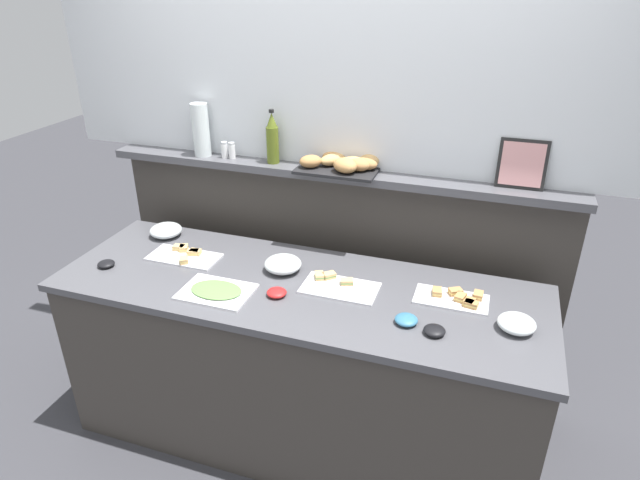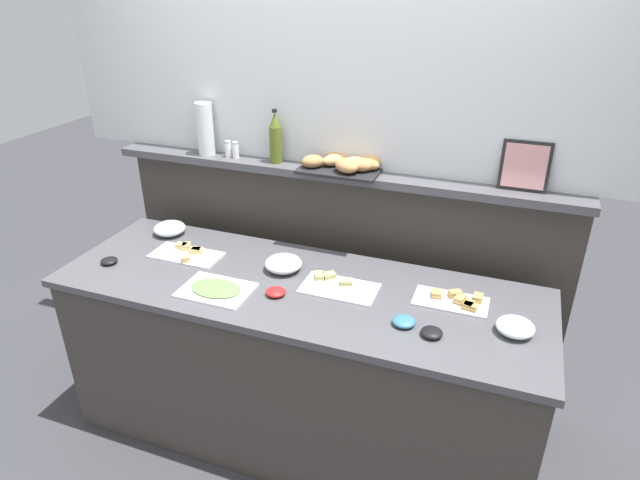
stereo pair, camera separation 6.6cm
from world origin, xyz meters
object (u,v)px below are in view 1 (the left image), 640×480
(salt_shaker, at_px, (225,150))
(framed_picture, at_px, (522,164))
(water_carafe, at_px, (201,130))
(glass_bowl_large, at_px, (516,324))
(condiment_bowl_teal, at_px, (277,293))
(sandwich_platter_front, at_px, (185,255))
(sandwich_platter_side, at_px, (338,286))
(condiment_bowl_red, at_px, (106,264))
(sandwich_platter_rear, at_px, (455,298))
(glass_bowl_medium, at_px, (283,265))
(olive_oil_bottle, at_px, (272,139))
(condiment_bowl_cream, at_px, (406,320))
(glass_bowl_small, at_px, (166,231))
(bread_basket, at_px, (345,163))
(condiment_bowl_dark, at_px, (434,330))
(pepper_shaker, at_px, (232,151))
(cold_cuts_platter, at_px, (216,291))

(salt_shaker, bearing_deg, framed_picture, 1.48)
(salt_shaker, xyz_separation_m, water_carafe, (-0.13, 0.00, 0.10))
(glass_bowl_large, xyz_separation_m, condiment_bowl_teal, (-1.01, -0.07, -0.01))
(sandwich_platter_front, height_order, sandwich_platter_side, same)
(water_carafe, bearing_deg, condiment_bowl_red, -110.57)
(sandwich_platter_front, distance_m, sandwich_platter_rear, 1.33)
(glass_bowl_medium, distance_m, olive_oil_bottle, 0.65)
(glass_bowl_large, relative_size, condiment_bowl_red, 1.87)
(sandwich_platter_side, height_order, condiment_bowl_cream, sandwich_platter_side)
(sandwich_platter_side, bearing_deg, glass_bowl_small, 168.49)
(glass_bowl_large, distance_m, framed_picture, 0.74)
(framed_picture, bearing_deg, sandwich_platter_rear, -115.11)
(bread_basket, bearing_deg, condiment_bowl_dark, -48.79)
(olive_oil_bottle, bearing_deg, glass_bowl_medium, -62.66)
(condiment_bowl_teal, distance_m, pepper_shaker, 0.88)
(cold_cuts_platter, distance_m, condiment_bowl_teal, 0.27)
(water_carafe, bearing_deg, olive_oil_bottle, 0.84)
(condiment_bowl_teal, bearing_deg, sandwich_platter_side, 32.47)
(cold_cuts_platter, relative_size, framed_picture, 1.42)
(condiment_bowl_dark, bearing_deg, olive_oil_bottle, 145.59)
(salt_shaker, height_order, water_carafe, water_carafe)
(glass_bowl_small, relative_size, condiment_bowl_cream, 1.80)
(glass_bowl_small, height_order, condiment_bowl_teal, glass_bowl_small)
(condiment_bowl_cream, height_order, salt_shaker, salt_shaker)
(sandwich_platter_rear, bearing_deg, condiment_bowl_cream, -126.18)
(condiment_bowl_red, bearing_deg, framed_picture, 19.46)
(sandwich_platter_front, relative_size, condiment_bowl_dark, 4.06)
(glass_bowl_large, bearing_deg, sandwich_platter_side, 174.11)
(condiment_bowl_cream, bearing_deg, olive_oil_bottle, 143.47)
(pepper_shaker, bearing_deg, glass_bowl_small, -144.38)
(sandwich_platter_rear, relative_size, water_carafe, 1.14)
(sandwich_platter_rear, xyz_separation_m, bread_basket, (-0.63, 0.38, 0.43))
(glass_bowl_medium, height_order, condiment_bowl_cream, glass_bowl_medium)
(glass_bowl_large, height_order, condiment_bowl_dark, glass_bowl_large)
(cold_cuts_platter, relative_size, bread_basket, 0.76)
(condiment_bowl_red, height_order, condiment_bowl_cream, condiment_bowl_cream)
(condiment_bowl_dark, bearing_deg, condiment_bowl_cream, 163.57)
(condiment_bowl_dark, height_order, olive_oil_bottle, olive_oil_bottle)
(sandwich_platter_rear, bearing_deg, sandwich_platter_front, -178.77)
(condiment_bowl_teal, bearing_deg, glass_bowl_medium, 105.00)
(cold_cuts_platter, distance_m, water_carafe, 0.93)
(sandwich_platter_front, distance_m, olive_oil_bottle, 0.74)
(condiment_bowl_cream, bearing_deg, condiment_bowl_red, 179.92)
(sandwich_platter_rear, distance_m, glass_bowl_large, 0.29)
(sandwich_platter_front, bearing_deg, pepper_shaker, 77.55)
(glass_bowl_small, height_order, condiment_bowl_cream, glass_bowl_small)
(salt_shaker, bearing_deg, cold_cuts_platter, -68.02)
(framed_picture, bearing_deg, sandwich_platter_side, -146.22)
(glass_bowl_large, xyz_separation_m, condiment_bowl_red, (-1.90, -0.10, -0.01))
(bread_basket, height_order, water_carafe, water_carafe)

